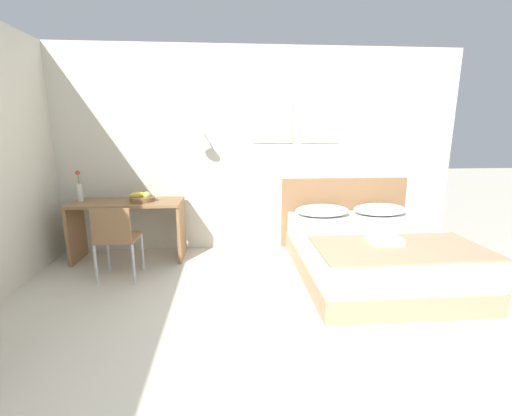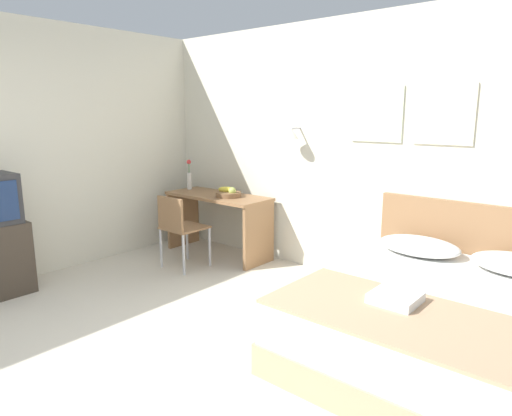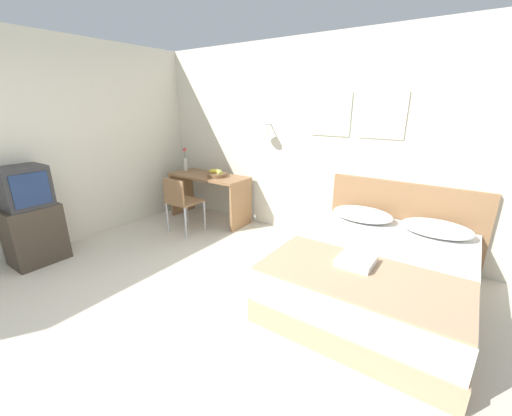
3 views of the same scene
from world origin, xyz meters
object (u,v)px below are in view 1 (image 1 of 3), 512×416
Objects in this scene: pillow_left at (322,210)px; throw_blanket at (400,248)px; pillow_right at (380,209)px; fruit_bowl at (142,198)px; bed at (372,253)px; desk at (128,218)px; folded_towel_near_foot at (384,239)px; headboard at (343,212)px; flower_vase at (80,189)px; desk_chair at (115,236)px.

pillow_left reaches higher than throw_blanket.
pillow_left and pillow_right have the same top height.
pillow_left is 2.26× the size of fruit_bowl.
desk is (-2.85, 0.73, 0.28)m from bed.
throw_blanket is at bearing -58.42° from folded_towel_near_foot.
headboard reaches higher than desk.
flower_vase is (-3.03, 0.05, 0.31)m from pillow_left.
headboard is 5.65× the size of fruit_bowl.
flower_vase is at bearing 167.18° from bed.
pillow_right is at bearing -38.53° from headboard.
pillow_left is at bearing 15.26° from desk_chair.
desk reaches higher than pillow_left.
fruit_bowl is (-2.67, 0.71, 0.53)m from bed.
flower_vase is (-3.42, 1.36, 0.37)m from throw_blanket.
bed is 2.88× the size of pillow_right.
throw_blanket is at bearing -73.46° from pillow_left.
bed is 0.55m from folded_towel_near_foot.
pillow_right is 3.06m from fruit_bowl.
headboard is at bearing 6.18° from desk.
headboard is 1.11× the size of throw_blanket.
throw_blanket is at bearing -25.95° from fruit_bowl.
pillow_right is (0.78, 0.00, 0.00)m from pillow_left.
folded_towel_near_foot is 0.75× the size of flower_vase.
desk_chair reaches higher than throw_blanket.
pillow_right is 0.84× the size of desk_chair.
folded_towel_near_foot is at bearing -10.56° from desk_chair.
pillow_right is at bearing 11.67° from desk_chair.
flower_vase is at bearing 175.13° from fruit_bowl.
desk reaches higher than throw_blanket.
folded_towel_near_foot is at bearing -22.86° from desk.
headboard is 2.70m from fruit_bowl.
pillow_left is at bearing -141.47° from headboard.
pillow_right is at bearing -0.81° from flower_vase.
folded_towel_near_foot is 2.83m from fruit_bowl.
bed is 1.06m from headboard.
desk_chair is at bearing -160.95° from headboard.
desk is (-2.77, 1.17, -0.03)m from folded_towel_near_foot.
bed is at bearing -14.26° from desk.
pillow_right is 3.26m from desk_chair.
flower_vase reaches higher than fruit_bowl.
headboard is at bearing 38.53° from pillow_left.
folded_towel_near_foot is at bearing -75.49° from pillow_left.
desk_chair is at bearing 167.01° from throw_blanket.
folded_towel_near_foot reaches higher than throw_blanket.
desk_chair is at bearing -102.29° from fruit_bowl.
pillow_right is at bearing 73.46° from throw_blanket.
fruit_bowl is at bearing 155.84° from folded_towel_near_foot.
desk is (-3.24, 0.00, -0.05)m from pillow_right.
folded_towel_near_foot reaches higher than bed.
desk reaches higher than folded_towel_near_foot.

